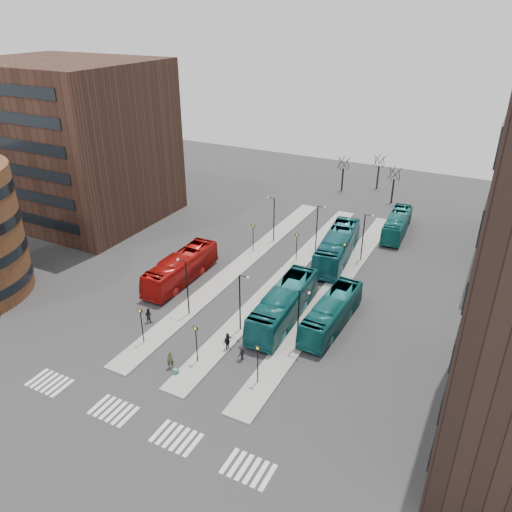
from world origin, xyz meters
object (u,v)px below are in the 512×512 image
at_px(teal_bus_b, 337,247).
at_px(commuter_a, 149,315).
at_px(commuter_c, 242,353).
at_px(teal_bus_a, 284,304).
at_px(suitcase, 176,372).
at_px(traveller, 170,360).
at_px(red_bus, 181,268).
at_px(teal_bus_d, 397,224).
at_px(commuter_b, 228,342).
at_px(teal_bus_c, 332,313).

relative_size(teal_bus_b, commuter_a, 8.27).
xyz_separation_m(commuter_a, commuter_c, (11.10, -0.93, -0.07)).
relative_size(teal_bus_a, commuter_c, 8.61).
relative_size(suitcase, traveller, 0.33).
relative_size(red_bus, teal_bus_d, 1.11).
distance_m(red_bus, teal_bus_b, 19.28).
bearing_deg(commuter_a, commuter_c, 174.00).
height_order(teal_bus_d, commuter_c, teal_bus_d).
height_order(red_bus, commuter_c, red_bus).
height_order(suitcase, red_bus, red_bus).
bearing_deg(red_bus, commuter_b, -38.62).
xyz_separation_m(teal_bus_c, teal_bus_d, (0.43, 25.31, -0.05)).
bearing_deg(red_bus, teal_bus_d, 52.05).
distance_m(teal_bus_b, commuter_c, 22.69).
distance_m(suitcase, red_bus, 16.54).
height_order(commuter_b, commuter_c, commuter_b).
xyz_separation_m(red_bus, traveller, (8.13, -13.26, -0.79)).
height_order(traveller, commuter_c, traveller).
distance_m(red_bus, teal_bus_d, 30.94).
relative_size(suitcase, teal_bus_d, 0.05).
bearing_deg(traveller, teal_bus_d, 37.01).
bearing_deg(commuter_c, teal_bus_d, -178.88).
bearing_deg(traveller, commuter_b, 17.98).
distance_m(teal_bus_d, commuter_a, 37.11).
bearing_deg(teal_bus_d, commuter_b, -106.03).
distance_m(teal_bus_b, traveller, 27.17).
bearing_deg(teal_bus_c, teal_bus_d, 91.14).
height_order(suitcase, teal_bus_d, teal_bus_d).
relative_size(traveller, commuter_a, 1.08).
height_order(teal_bus_d, commuter_a, teal_bus_d).
height_order(teal_bus_a, traveller, teal_bus_a).
bearing_deg(commuter_b, traveller, 154.61).
distance_m(red_bus, teal_bus_c, 18.33).
bearing_deg(suitcase, red_bus, 138.79).
distance_m(red_bus, commuter_b, 14.28).
height_order(teal_bus_a, teal_bus_c, teal_bus_a).
bearing_deg(commuter_a, teal_bus_d, -118.12).
bearing_deg(teal_bus_b, suitcase, -106.52).
bearing_deg(teal_bus_c, commuter_b, -129.09).
height_order(teal_bus_a, commuter_a, teal_bus_a).
distance_m(traveller, commuter_c, 6.25).
bearing_deg(teal_bus_d, suitcase, -107.59).
bearing_deg(red_bus, suitcase, -57.54).
distance_m(teal_bus_d, traveller, 39.34).
height_order(teal_bus_c, commuter_a, teal_bus_c).
bearing_deg(commuter_c, suitcase, -31.90).
bearing_deg(suitcase, teal_bus_a, 84.29).
bearing_deg(commuter_b, teal_bus_b, 2.12).
distance_m(suitcase, commuter_b, 5.55).
xyz_separation_m(teal_bus_c, commuter_a, (-16.37, -7.77, -0.74)).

